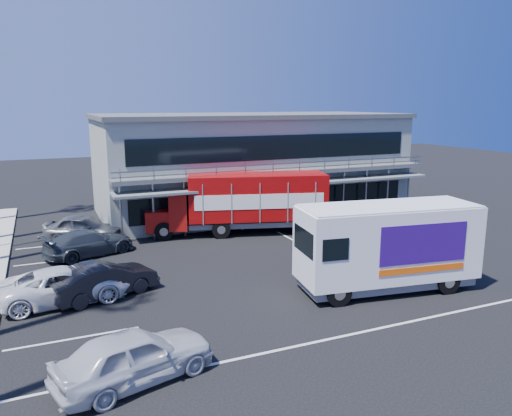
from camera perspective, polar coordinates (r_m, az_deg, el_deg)
name	(u,v)px	position (r m, az deg, el deg)	size (l,w,h in m)	color
ground	(313,275)	(24.26, 6.55, -7.63)	(120.00, 120.00, 0.00)	black
building	(250,163)	(37.86, -0.69, 5.21)	(22.40, 12.00, 7.30)	gray
red_truck	(245,201)	(31.29, -1.28, 0.83)	(11.42, 5.45, 3.75)	#99100C
white_van	(387,245)	(22.47, 14.76, -4.14)	(8.09, 3.74, 3.81)	white
parked_car_a	(134,356)	(15.68, -13.75, -16.11)	(1.91, 4.74, 1.62)	silver
parked_car_b	(104,280)	(22.28, -16.99, -7.86)	(1.58, 4.52, 1.49)	black
parked_car_c	(66,285)	(22.27, -20.88, -8.21)	(2.39, 5.18, 1.44)	white
parked_car_d	(89,243)	(28.39, -18.52, -3.79)	(1.95, 4.80, 1.39)	#2A3139
parked_car_e	(84,228)	(31.46, -19.07, -2.17)	(1.84, 4.57, 1.56)	slate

